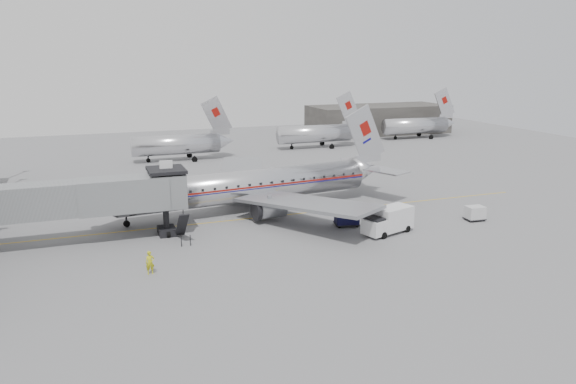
% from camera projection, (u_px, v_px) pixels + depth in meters
% --- Properties ---
extents(ground, '(160.00, 160.00, 0.00)m').
position_uv_depth(ground, '(271.00, 235.00, 53.50)').
color(ground, slate).
rests_on(ground, ground).
extents(hangar, '(30.00, 12.00, 6.00)m').
position_uv_depth(hangar, '(378.00, 119.00, 122.62)').
color(hangar, '#33312F').
rests_on(hangar, ground).
extents(apron_line, '(60.00, 0.15, 0.01)m').
position_uv_depth(apron_line, '(280.00, 215.00, 59.97)').
color(apron_line, gold).
rests_on(apron_line, ground).
extents(jet_bridge, '(21.00, 6.20, 7.10)m').
position_uv_depth(jet_bridge, '(82.00, 199.00, 50.22)').
color(jet_bridge, '#5C5F61').
rests_on(jet_bridge, ground).
extents(distant_aircraft_near, '(16.39, 3.20, 10.26)m').
position_uv_depth(distant_aircraft_near, '(177.00, 144.00, 90.49)').
color(distant_aircraft_near, silver).
rests_on(distant_aircraft_near, ground).
extents(distant_aircraft_mid, '(16.39, 3.20, 10.26)m').
position_uv_depth(distant_aircraft_mid, '(316.00, 133.00, 102.91)').
color(distant_aircraft_mid, silver).
rests_on(distant_aircraft_mid, ground).
extents(distant_aircraft_far, '(16.39, 3.20, 10.26)m').
position_uv_depth(distant_aircraft_far, '(416.00, 125.00, 114.65)').
color(distant_aircraft_far, silver).
rests_on(distant_aircraft_far, ground).
extents(airliner, '(35.01, 32.28, 11.09)m').
position_uv_depth(airliner, '(253.00, 185.00, 61.43)').
color(airliner, silver).
rests_on(airliner, ground).
extents(service_van, '(5.68, 3.56, 2.50)m').
position_uv_depth(service_van, '(388.00, 220.00, 53.72)').
color(service_van, silver).
rests_on(service_van, ground).
extents(baggage_cart_navy, '(2.74, 2.32, 1.87)m').
position_uv_depth(baggage_cart_navy, '(347.00, 216.00, 56.17)').
color(baggage_cart_navy, black).
rests_on(baggage_cart_navy, ground).
extents(baggage_cart_white, '(2.01, 1.59, 1.50)m').
position_uv_depth(baggage_cart_white, '(475.00, 213.00, 58.02)').
color(baggage_cart_white, '#B8B8BA').
rests_on(baggage_cart_white, ground).
extents(ramp_worker, '(0.69, 0.46, 1.87)m').
position_uv_depth(ramp_worker, '(150.00, 263.00, 43.76)').
color(ramp_worker, gold).
rests_on(ramp_worker, ground).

